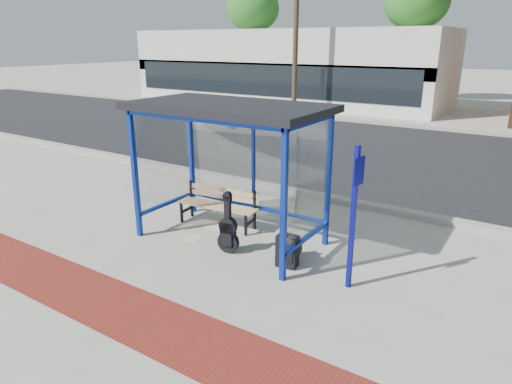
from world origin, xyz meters
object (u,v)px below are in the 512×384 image
Objects in this scene: guitar_bag at (228,232)px; backpack at (293,249)px; bench at (219,204)px; suitcase at (287,251)px.

backpack is (1.02, 0.37, -0.18)m from guitar_bag.
guitar_bag is 1.10m from backpack.
bench reaches higher than backpack.
guitar_bag is 2.61× the size of backpack.
backpack is at bearing 11.70° from guitar_bag.
bench is 2.87× the size of suitcase.
bench is 1.25m from guitar_bag.
suitcase is at bearing -68.06° from backpack.
bench is 1.99m from backpack.
guitar_bag reaches higher than bench.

